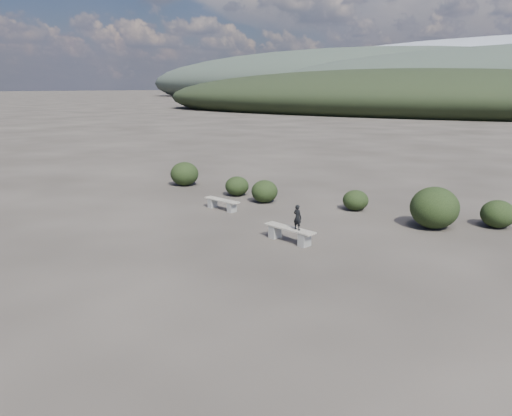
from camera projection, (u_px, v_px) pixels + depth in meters
The scene contains 10 objects.
ground at pixel (181, 266), 14.70m from camera, with size 1200.00×1200.00×0.00m, color #2D2723.
bench_left at pixel (222, 204), 21.38m from camera, with size 1.86×0.68×0.45m.
bench_right at pixel (289, 233), 16.94m from camera, with size 2.05×0.83×0.50m.
seated_person at pixel (297, 217), 16.55m from camera, with size 0.31×0.21×0.86m, color black.
shrub_a at pixel (237, 186), 24.15m from camera, with size 1.15×1.15×0.94m, color black.
shrub_b at pixel (265, 191), 22.71m from camera, with size 1.20×1.20×1.03m, color black.
shrub_c at pixel (356, 200), 21.28m from camera, with size 1.09×1.09×0.88m, color black.
shrub_d at pixel (434, 208), 18.51m from camera, with size 1.78×1.78×1.56m, color black.
shrub_e at pixel (498, 214), 18.64m from camera, with size 1.25×1.25×1.04m, color black.
shrub_f at pixel (185, 174), 26.61m from camera, with size 1.49×1.49×1.26m, color black.
Camera 1 is at (9.46, -10.40, 5.14)m, focal length 35.00 mm.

